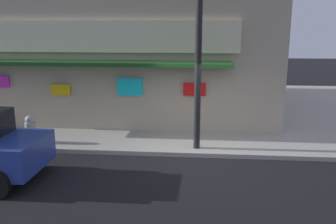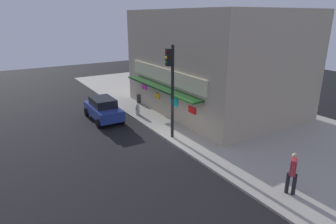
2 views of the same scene
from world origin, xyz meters
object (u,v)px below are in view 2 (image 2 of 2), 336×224
at_px(traffic_light, 171,80).
at_px(parked_car_blue, 103,109).
at_px(fire_hydrant, 138,109).
at_px(trash_can, 139,98).
at_px(pedestrian, 293,171).

distance_m(traffic_light, parked_car_blue, 6.55).
relative_size(fire_hydrant, trash_can, 1.07).
bearing_deg(trash_can, pedestrian, -2.27).
distance_m(fire_hydrant, parked_car_blue, 2.50).
bearing_deg(pedestrian, traffic_light, -171.88).
height_order(fire_hydrant, pedestrian, pedestrian).
bearing_deg(fire_hydrant, pedestrian, 4.13).
relative_size(pedestrian, parked_car_blue, 0.46).
distance_m(trash_can, pedestrian, 15.21).
xyz_separation_m(trash_can, parked_car_blue, (2.16, -3.92, 0.32)).
bearing_deg(pedestrian, trash_can, 177.73).
bearing_deg(parked_car_blue, pedestrian, 14.31).
xyz_separation_m(fire_hydrant, parked_car_blue, (-0.56, -2.42, 0.31)).
distance_m(pedestrian, parked_car_blue, 13.44).
relative_size(trash_can, parked_car_blue, 0.19).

